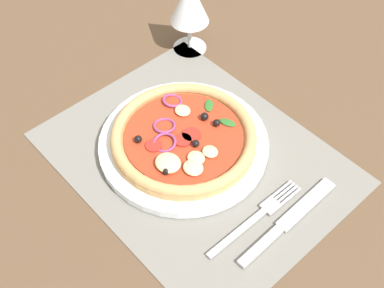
# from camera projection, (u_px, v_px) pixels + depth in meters

# --- Properties ---
(ground_plane) EXTENTS (1.90, 1.40, 0.02)m
(ground_plane) POSITION_uv_depth(u_px,v_px,m) (196.00, 163.00, 0.82)
(ground_plane) COLOR brown
(placemat) EXTENTS (0.46, 0.35, 0.00)m
(placemat) POSITION_uv_depth(u_px,v_px,m) (196.00, 157.00, 0.81)
(placemat) COLOR slate
(placemat) RESTS_ON ground_plane
(plate) EXTENTS (0.27, 0.27, 0.01)m
(plate) POSITION_uv_depth(u_px,v_px,m) (185.00, 143.00, 0.82)
(plate) COLOR white
(plate) RESTS_ON placemat
(pizza) EXTENTS (0.23, 0.23, 0.03)m
(pizza) POSITION_uv_depth(u_px,v_px,m) (185.00, 136.00, 0.80)
(pizza) COLOR tan
(pizza) RESTS_ON plate
(fork) EXTENTS (0.02, 0.18, 0.00)m
(fork) POSITION_uv_depth(u_px,v_px,m) (259.00, 215.00, 0.74)
(fork) COLOR silver
(fork) RESTS_ON placemat
(knife) EXTENTS (0.02, 0.20, 0.01)m
(knife) POSITION_uv_depth(u_px,v_px,m) (289.00, 220.00, 0.73)
(knife) COLOR silver
(knife) RESTS_ON placemat
(wine_glass) EXTENTS (0.07, 0.07, 0.15)m
(wine_glass) POSITION_uv_depth(u_px,v_px,m) (190.00, 3.00, 0.91)
(wine_glass) COLOR silver
(wine_glass) RESTS_ON ground_plane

